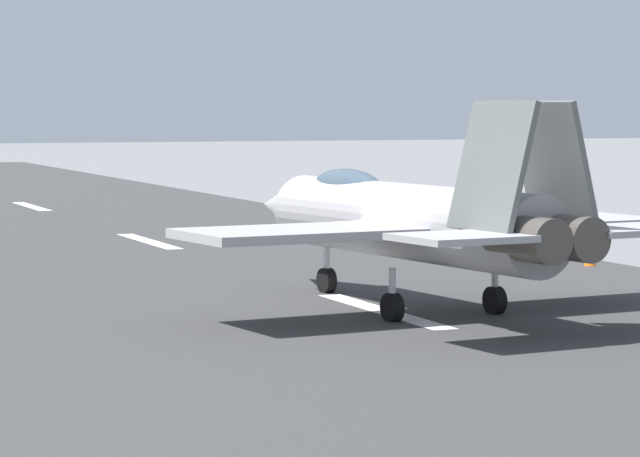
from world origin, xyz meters
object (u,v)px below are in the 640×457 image
(crew_person, at_px, (431,227))
(marker_cone_mid, at_px, (590,258))
(marker_cone_far, at_px, (412,228))
(fighter_jet, at_px, (407,219))

(crew_person, xyz_separation_m, marker_cone_mid, (-8.84, -1.98, -0.55))
(crew_person, relative_size, marker_cone_far, 3.00)
(crew_person, height_order, marker_cone_mid, crew_person)
(crew_person, bearing_deg, marker_cone_mid, -167.38)
(marker_cone_mid, distance_m, marker_cone_far, 15.01)
(crew_person, relative_size, marker_cone_mid, 3.00)
(fighter_jet, xyz_separation_m, marker_cone_mid, (8.82, -10.96, -2.23))
(crew_person, distance_m, marker_cone_mid, 9.08)
(crew_person, bearing_deg, marker_cone_far, -17.79)
(fighter_jet, relative_size, crew_person, 10.15)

